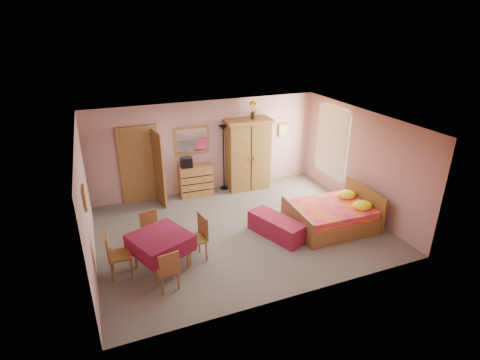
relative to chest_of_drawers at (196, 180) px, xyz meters
name	(u,v)px	position (x,y,z in m)	size (l,w,h in m)	color
floor	(241,230)	(0.45, -2.28, -0.43)	(6.50, 6.50, 0.00)	slate
ceiling	(241,123)	(0.45, -2.28, 2.17)	(6.50, 6.50, 0.00)	brown
wall_back	(208,147)	(0.45, 0.22, 0.87)	(6.50, 0.10, 2.60)	tan
wall_front	(297,234)	(0.45, -4.78, 0.87)	(6.50, 0.10, 2.60)	tan
wall_left	(86,204)	(-2.80, -2.28, 0.87)	(0.10, 5.00, 2.60)	tan
wall_right	(360,161)	(3.70, -2.28, 0.87)	(0.10, 5.00, 2.60)	tan
doorway	(140,165)	(-1.45, 0.19, 0.59)	(1.06, 0.12, 2.15)	#9E6B35
window	(332,142)	(3.66, -1.08, 1.02)	(0.08, 1.40, 1.95)	white
picture_left	(84,198)	(-2.77, -2.88, 1.27)	(0.04, 0.32, 0.42)	orange
picture_back	(283,130)	(2.80, 0.19, 1.12)	(0.30, 0.04, 0.40)	#D8BF59
chest_of_drawers	(196,180)	(0.00, 0.00, 0.00)	(0.92, 0.46, 0.87)	#AD723A
wall_mirror	(192,140)	(0.00, 0.21, 1.12)	(0.97, 0.05, 0.77)	silver
stereo	(186,162)	(-0.23, 0.00, 0.58)	(0.31, 0.22, 0.29)	black
floor_lamp	(224,158)	(0.88, 0.10, 0.52)	(0.24, 0.24, 1.90)	black
wardrobe	(248,155)	(1.55, -0.10, 0.60)	(1.31, 0.68, 2.06)	olive
sunflower_vase	(253,110)	(1.70, -0.09, 1.88)	(0.20, 0.20, 0.50)	yellow
bed	(331,210)	(2.51, -2.92, 0.01)	(1.93, 1.52, 0.89)	#BC1269
bench	(276,227)	(1.11, -2.82, -0.20)	(0.51, 1.38, 0.46)	maroon
dining_table	(161,252)	(-1.55, -3.05, -0.06)	(1.02, 1.02, 0.75)	maroon
chair_south	(167,268)	(-1.57, -3.69, -0.01)	(0.38, 0.38, 0.84)	brown
chair_north	(153,232)	(-1.59, -2.32, -0.01)	(0.39, 0.39, 0.85)	#A77738
chair_west	(120,254)	(-2.32, -2.99, 0.04)	(0.43, 0.43, 0.94)	olive
chair_east	(194,239)	(-0.86, -3.01, 0.06)	(0.44, 0.44, 0.98)	#A27636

